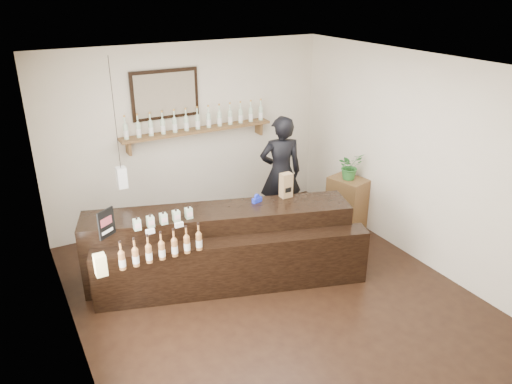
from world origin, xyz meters
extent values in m
plane|color=black|center=(0.00, 0.00, 0.00)|extent=(5.00, 5.00, 0.00)
plane|color=beige|center=(0.00, 2.50, 1.40)|extent=(4.50, 0.00, 4.50)
plane|color=beige|center=(0.00, -2.50, 1.40)|extent=(4.50, 0.00, 4.50)
plane|color=beige|center=(-2.25, 0.00, 1.40)|extent=(0.00, 5.00, 5.00)
plane|color=beige|center=(2.25, 0.00, 1.40)|extent=(0.00, 5.00, 5.00)
plane|color=white|center=(0.00, 0.00, 2.80)|extent=(5.00, 5.00, 0.00)
cube|color=brown|center=(0.10, 2.37, 1.50)|extent=(2.40, 0.25, 0.04)
cube|color=brown|center=(-0.98, 2.40, 1.38)|extent=(0.04, 0.20, 0.20)
cube|color=brown|center=(1.18, 2.40, 1.38)|extent=(0.04, 0.20, 0.20)
cube|color=black|center=(-0.35, 2.47, 2.08)|extent=(1.02, 0.04, 0.72)
cube|color=#493B2F|center=(-0.35, 2.44, 2.08)|extent=(0.92, 0.01, 0.62)
cube|color=white|center=(-1.30, 1.60, 1.25)|extent=(0.12, 0.12, 0.28)
cylinder|color=black|center=(-1.30, 1.60, 2.09)|extent=(0.01, 0.01, 1.41)
cylinder|color=beige|center=(-1.00, 2.37, 1.62)|extent=(0.07, 0.07, 0.20)
cone|color=beige|center=(-1.00, 2.37, 1.75)|extent=(0.07, 0.07, 0.05)
cylinder|color=beige|center=(-1.00, 2.37, 1.81)|extent=(0.02, 0.02, 0.07)
cylinder|color=#C08538|center=(-1.00, 2.37, 1.86)|extent=(0.03, 0.03, 0.02)
cylinder|color=white|center=(-1.00, 2.37, 1.60)|extent=(0.07, 0.07, 0.09)
cylinder|color=beige|center=(-0.82, 2.37, 1.62)|extent=(0.07, 0.07, 0.20)
cone|color=beige|center=(-0.82, 2.37, 1.75)|extent=(0.07, 0.07, 0.05)
cylinder|color=beige|center=(-0.82, 2.37, 1.81)|extent=(0.02, 0.02, 0.07)
cylinder|color=#C08538|center=(-0.82, 2.37, 1.86)|extent=(0.03, 0.03, 0.02)
cylinder|color=white|center=(-0.82, 2.37, 1.60)|extent=(0.07, 0.07, 0.09)
cylinder|color=beige|center=(-0.63, 2.37, 1.62)|extent=(0.07, 0.07, 0.20)
cone|color=beige|center=(-0.63, 2.37, 1.75)|extent=(0.07, 0.07, 0.05)
cylinder|color=beige|center=(-0.63, 2.37, 1.81)|extent=(0.02, 0.02, 0.07)
cylinder|color=#C08538|center=(-0.63, 2.37, 1.86)|extent=(0.03, 0.03, 0.02)
cylinder|color=white|center=(-0.63, 2.37, 1.60)|extent=(0.07, 0.07, 0.09)
cylinder|color=beige|center=(-0.45, 2.37, 1.62)|extent=(0.07, 0.07, 0.20)
cone|color=beige|center=(-0.45, 2.37, 1.75)|extent=(0.07, 0.07, 0.05)
cylinder|color=beige|center=(-0.45, 2.37, 1.81)|extent=(0.02, 0.02, 0.07)
cylinder|color=#C08538|center=(-0.45, 2.37, 1.86)|extent=(0.03, 0.03, 0.02)
cylinder|color=white|center=(-0.45, 2.37, 1.60)|extent=(0.07, 0.07, 0.09)
cylinder|color=beige|center=(-0.27, 2.37, 1.62)|extent=(0.07, 0.07, 0.20)
cone|color=beige|center=(-0.27, 2.37, 1.75)|extent=(0.07, 0.07, 0.05)
cylinder|color=beige|center=(-0.27, 2.37, 1.81)|extent=(0.02, 0.02, 0.07)
cylinder|color=#C08538|center=(-0.27, 2.37, 1.86)|extent=(0.03, 0.03, 0.02)
cylinder|color=white|center=(-0.27, 2.37, 1.60)|extent=(0.07, 0.07, 0.09)
cylinder|color=beige|center=(-0.08, 2.37, 1.62)|extent=(0.07, 0.07, 0.20)
cone|color=beige|center=(-0.08, 2.37, 1.75)|extent=(0.07, 0.07, 0.05)
cylinder|color=beige|center=(-0.08, 2.37, 1.81)|extent=(0.02, 0.02, 0.07)
cylinder|color=#C08538|center=(-0.08, 2.37, 1.86)|extent=(0.03, 0.03, 0.02)
cylinder|color=white|center=(-0.08, 2.37, 1.60)|extent=(0.07, 0.07, 0.09)
cylinder|color=beige|center=(0.10, 2.37, 1.62)|extent=(0.07, 0.07, 0.20)
cone|color=beige|center=(0.10, 2.37, 1.75)|extent=(0.07, 0.07, 0.05)
cylinder|color=beige|center=(0.10, 2.37, 1.81)|extent=(0.02, 0.02, 0.07)
cylinder|color=#C08538|center=(0.10, 2.37, 1.86)|extent=(0.03, 0.03, 0.02)
cylinder|color=white|center=(0.10, 2.37, 1.60)|extent=(0.07, 0.07, 0.09)
cylinder|color=beige|center=(0.28, 2.37, 1.62)|extent=(0.07, 0.07, 0.20)
cone|color=beige|center=(0.28, 2.37, 1.75)|extent=(0.07, 0.07, 0.05)
cylinder|color=beige|center=(0.28, 2.37, 1.81)|extent=(0.02, 0.02, 0.07)
cylinder|color=#C08538|center=(0.28, 2.37, 1.86)|extent=(0.03, 0.03, 0.02)
cylinder|color=white|center=(0.28, 2.37, 1.60)|extent=(0.07, 0.07, 0.09)
cylinder|color=beige|center=(0.47, 2.37, 1.62)|extent=(0.07, 0.07, 0.20)
cone|color=beige|center=(0.47, 2.37, 1.75)|extent=(0.07, 0.07, 0.05)
cylinder|color=beige|center=(0.47, 2.37, 1.81)|extent=(0.02, 0.02, 0.07)
cylinder|color=#C08538|center=(0.47, 2.37, 1.86)|extent=(0.03, 0.03, 0.02)
cylinder|color=white|center=(0.47, 2.37, 1.60)|extent=(0.07, 0.07, 0.09)
cylinder|color=beige|center=(0.65, 2.37, 1.62)|extent=(0.07, 0.07, 0.20)
cone|color=beige|center=(0.65, 2.37, 1.75)|extent=(0.07, 0.07, 0.05)
cylinder|color=beige|center=(0.65, 2.37, 1.81)|extent=(0.02, 0.02, 0.07)
cylinder|color=#C08538|center=(0.65, 2.37, 1.86)|extent=(0.03, 0.03, 0.02)
cylinder|color=white|center=(0.65, 2.37, 1.60)|extent=(0.07, 0.07, 0.09)
cylinder|color=beige|center=(0.83, 2.37, 1.62)|extent=(0.07, 0.07, 0.20)
cone|color=beige|center=(0.83, 2.37, 1.75)|extent=(0.07, 0.07, 0.05)
cylinder|color=beige|center=(0.83, 2.37, 1.81)|extent=(0.02, 0.02, 0.07)
cylinder|color=#C08538|center=(0.83, 2.37, 1.86)|extent=(0.03, 0.03, 0.02)
cylinder|color=white|center=(0.83, 2.37, 1.60)|extent=(0.07, 0.07, 0.09)
cylinder|color=beige|center=(1.02, 2.37, 1.62)|extent=(0.07, 0.07, 0.20)
cone|color=beige|center=(1.02, 2.37, 1.75)|extent=(0.07, 0.07, 0.05)
cylinder|color=beige|center=(1.02, 2.37, 1.81)|extent=(0.02, 0.02, 0.07)
cylinder|color=#C08538|center=(1.02, 2.37, 1.86)|extent=(0.03, 0.03, 0.02)
cylinder|color=white|center=(1.02, 2.37, 1.60)|extent=(0.07, 0.07, 0.09)
cylinder|color=beige|center=(1.20, 2.37, 1.62)|extent=(0.07, 0.07, 0.20)
cone|color=beige|center=(1.20, 2.37, 1.75)|extent=(0.07, 0.07, 0.05)
cylinder|color=beige|center=(1.20, 2.37, 1.81)|extent=(0.02, 0.02, 0.07)
cylinder|color=#C08538|center=(1.20, 2.37, 1.86)|extent=(0.03, 0.03, 0.02)
cylinder|color=white|center=(1.20, 2.37, 1.60)|extent=(0.07, 0.07, 0.09)
cube|color=black|center=(-0.35, 0.70, 0.47)|extent=(3.42, 1.58, 0.95)
cube|color=black|center=(-0.35, 0.25, 0.36)|extent=(3.33, 1.30, 0.72)
cube|color=white|center=(-1.30, 0.48, 0.97)|extent=(0.10, 0.04, 0.05)
cube|color=white|center=(-0.95, 0.48, 0.97)|extent=(0.10, 0.04, 0.05)
cube|color=#E6D78D|center=(-1.92, 0.25, 0.78)|extent=(0.12, 0.12, 0.12)
cube|color=#E6D78D|center=(-1.92, 0.25, 0.90)|extent=(0.12, 0.12, 0.12)
cube|color=beige|center=(-1.40, 0.65, 1.01)|extent=(0.08, 0.08, 0.13)
cube|color=#FDC5C6|center=(-1.40, 0.61, 1.01)|extent=(0.07, 0.00, 0.06)
cylinder|color=black|center=(-1.40, 0.65, 1.09)|extent=(0.02, 0.02, 0.03)
cube|color=beige|center=(-1.24, 0.65, 1.01)|extent=(0.08, 0.08, 0.13)
cube|color=#FDC5C6|center=(-1.24, 0.61, 1.01)|extent=(0.07, 0.00, 0.06)
cylinder|color=black|center=(-1.24, 0.65, 1.09)|extent=(0.02, 0.02, 0.03)
cube|color=beige|center=(-1.08, 0.65, 1.01)|extent=(0.08, 0.08, 0.13)
cube|color=#FDC5C6|center=(-1.08, 0.61, 1.01)|extent=(0.07, 0.00, 0.06)
cylinder|color=black|center=(-1.08, 0.65, 1.09)|extent=(0.02, 0.02, 0.03)
cube|color=beige|center=(-0.92, 0.65, 1.01)|extent=(0.08, 0.08, 0.13)
cube|color=#FDC5C6|center=(-0.92, 0.61, 1.01)|extent=(0.07, 0.00, 0.06)
cylinder|color=black|center=(-0.92, 0.65, 1.09)|extent=(0.02, 0.02, 0.03)
cube|color=beige|center=(-0.76, 0.65, 1.01)|extent=(0.08, 0.08, 0.13)
cube|color=#FDC5C6|center=(-0.76, 0.61, 1.01)|extent=(0.07, 0.00, 0.06)
cylinder|color=black|center=(-0.76, 0.65, 1.09)|extent=(0.02, 0.02, 0.03)
cylinder|color=#9F6636|center=(-1.70, 0.25, 0.82)|extent=(0.07, 0.07, 0.20)
cone|color=#9F6636|center=(-1.70, 0.25, 0.95)|extent=(0.07, 0.07, 0.05)
cylinder|color=#9F6636|center=(-1.70, 0.25, 1.01)|extent=(0.02, 0.02, 0.07)
cylinder|color=black|center=(-1.70, 0.25, 1.05)|extent=(0.03, 0.03, 0.02)
cylinder|color=white|center=(-1.70, 0.25, 0.80)|extent=(0.07, 0.07, 0.09)
cylinder|color=#9F6636|center=(-1.55, 0.25, 0.82)|extent=(0.07, 0.07, 0.20)
cone|color=#9F6636|center=(-1.55, 0.25, 0.95)|extent=(0.07, 0.07, 0.05)
cylinder|color=#9F6636|center=(-1.55, 0.25, 1.01)|extent=(0.02, 0.02, 0.07)
cylinder|color=black|center=(-1.55, 0.25, 1.05)|extent=(0.03, 0.03, 0.02)
cylinder|color=white|center=(-1.55, 0.25, 0.80)|extent=(0.07, 0.07, 0.09)
cylinder|color=#9F6636|center=(-1.40, 0.25, 0.82)|extent=(0.07, 0.07, 0.20)
cone|color=#9F6636|center=(-1.40, 0.25, 0.95)|extent=(0.07, 0.07, 0.05)
cylinder|color=#9F6636|center=(-1.40, 0.25, 1.01)|extent=(0.02, 0.02, 0.07)
cylinder|color=black|center=(-1.40, 0.25, 1.05)|extent=(0.03, 0.03, 0.02)
cylinder|color=white|center=(-1.40, 0.25, 0.80)|extent=(0.07, 0.07, 0.09)
cylinder|color=#9F6636|center=(-1.25, 0.25, 0.82)|extent=(0.07, 0.07, 0.20)
cone|color=#9F6636|center=(-1.25, 0.25, 0.95)|extent=(0.07, 0.07, 0.05)
cylinder|color=#9F6636|center=(-1.25, 0.25, 1.01)|extent=(0.02, 0.02, 0.07)
cylinder|color=black|center=(-1.25, 0.25, 1.05)|extent=(0.03, 0.03, 0.02)
cylinder|color=white|center=(-1.25, 0.25, 0.80)|extent=(0.07, 0.07, 0.09)
cylinder|color=#9F6636|center=(-1.10, 0.25, 0.82)|extent=(0.07, 0.07, 0.20)
cone|color=#9F6636|center=(-1.10, 0.25, 0.95)|extent=(0.07, 0.07, 0.05)
cylinder|color=#9F6636|center=(-1.10, 0.25, 1.01)|extent=(0.02, 0.02, 0.07)
cylinder|color=black|center=(-1.10, 0.25, 1.05)|extent=(0.03, 0.03, 0.02)
cylinder|color=white|center=(-1.10, 0.25, 0.80)|extent=(0.07, 0.07, 0.09)
cylinder|color=#9F6636|center=(-0.95, 0.25, 0.82)|extent=(0.07, 0.07, 0.20)
cone|color=#9F6636|center=(-0.95, 0.25, 0.95)|extent=(0.07, 0.07, 0.05)
cylinder|color=#9F6636|center=(-0.95, 0.25, 1.01)|extent=(0.02, 0.02, 0.07)
cylinder|color=black|center=(-0.95, 0.25, 1.05)|extent=(0.03, 0.03, 0.02)
cylinder|color=white|center=(-0.95, 0.25, 0.80)|extent=(0.07, 0.07, 0.09)
cylinder|color=#9F6636|center=(-0.80, 0.25, 0.82)|extent=(0.07, 0.07, 0.20)
cone|color=#9F6636|center=(-0.80, 0.25, 0.95)|extent=(0.07, 0.07, 0.05)
cylinder|color=#9F6636|center=(-0.80, 0.25, 1.01)|extent=(0.02, 0.02, 0.07)
cylinder|color=black|center=(-0.80, 0.25, 1.05)|extent=(0.03, 0.03, 0.02)
cylinder|color=white|center=(-0.80, 0.25, 0.80)|extent=(0.07, 0.07, 0.09)
cube|color=black|center=(-1.74, 0.64, 1.11)|extent=(0.21, 0.15, 0.33)
cube|color=#8F343C|center=(-1.74, 0.63, 1.14)|extent=(0.14, 0.10, 0.10)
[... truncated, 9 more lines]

